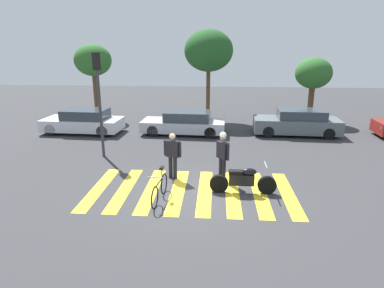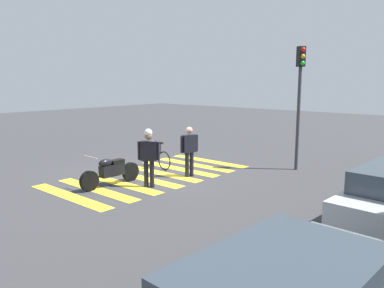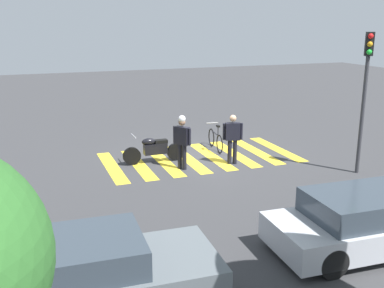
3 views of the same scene
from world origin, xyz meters
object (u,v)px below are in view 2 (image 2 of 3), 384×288
Objects in this scene: officer_by_motorcycle at (189,148)px; traffic_light_pole at (300,88)px; leaning_bicycle at (156,158)px; police_motorcycle at (111,171)px; officer_on_foot at (149,154)px.

officer_by_motorcycle is 4.49m from traffic_light_pole.
leaning_bicycle is 0.39× the size of traffic_light_pole.
police_motorcycle is 1.27× the size of officer_by_motorcycle.
police_motorcycle is 2.71m from leaning_bicycle.
traffic_light_pole is (-5.12, 2.34, 1.90)m from officer_on_foot.
traffic_light_pole is (-3.34, 2.27, 1.97)m from officer_by_motorcycle.
officer_on_foot is 1.78m from officer_by_motorcycle.
leaning_bicycle is (-2.61, -0.74, -0.07)m from police_motorcycle.
police_motorcycle is 0.49× the size of traffic_light_pole.
officer_by_motorcycle reaches higher than police_motorcycle.
officer_by_motorcycle is at bearing -34.28° from traffic_light_pole.
traffic_light_pole reaches higher than officer_on_foot.
traffic_light_pole reaches higher than leaning_bicycle.
leaning_bicycle is at bearing -95.47° from officer_by_motorcycle.
police_motorcycle is 1.20× the size of officer_on_foot.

